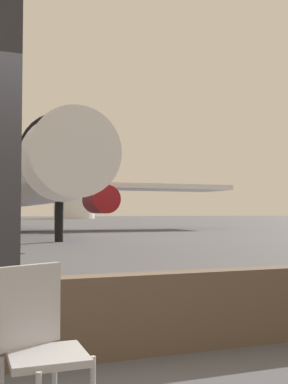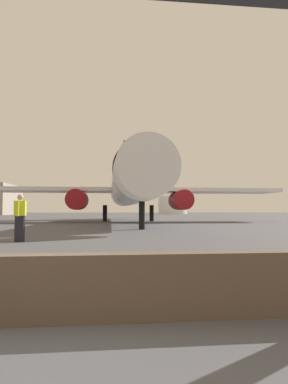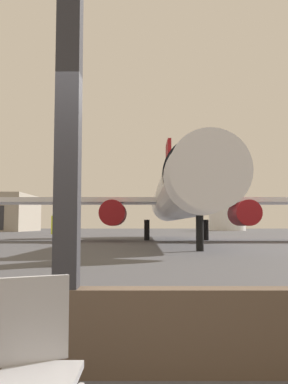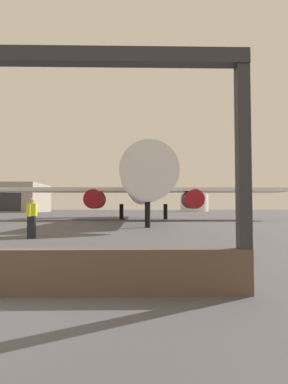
{
  "view_description": "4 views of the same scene",
  "coord_description": "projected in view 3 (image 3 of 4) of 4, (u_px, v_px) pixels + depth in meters",
  "views": [
    {
      "loc": [
        -0.28,
        -3.92,
        1.23
      ],
      "look_at": [
        6.02,
        13.12,
        2.02
      ],
      "focal_mm": 44.24,
      "sensor_mm": 36.0,
      "label": 1
    },
    {
      "loc": [
        1.36,
        -3.51,
        1.16
      ],
      "look_at": [
        3.62,
        18.12,
        2.36
      ],
      "focal_mm": 30.63,
      "sensor_mm": 36.0,
      "label": 2
    },
    {
      "loc": [
        0.64,
        -3.45,
        1.22
      ],
      "look_at": [
        0.58,
        14.92,
        2.7
      ],
      "focal_mm": 38.54,
      "sensor_mm": 36.0,
      "label": 3
    },
    {
      "loc": [
        2.62,
        -4.98,
        1.34
      ],
      "look_at": [
        3.06,
        16.78,
        2.36
      ],
      "focal_mm": 30.14,
      "sensor_mm": 36.0,
      "label": 4
    }
  ],
  "objects": [
    {
      "name": "ground_plane",
      "position": [
        139.0,
        237.0,
        43.21
      ],
      "size": [
        220.0,
        220.0,
        0.0
      ],
      "primitive_type": "plane",
      "color": "#4C4C51"
    },
    {
      "name": "ground_crew_worker",
      "position": [
        60.0,
        236.0,
        12.33
      ],
      "size": [
        0.4,
        0.57,
        1.74
      ],
      "color": "black",
      "rests_on": "ground"
    },
    {
      "name": "window_frame",
      "position": [
        69.0,
        214.0,
        3.45
      ],
      "size": [
        8.74,
        0.24,
        3.83
      ],
      "color": "brown",
      "rests_on": "ground"
    },
    {
      "name": "fuel_storage_tank",
      "position": [
        229.0,
        219.0,
        93.18
      ],
      "size": [
        8.16,
        8.16,
        5.1
      ],
      "primitive_type": "cylinder",
      "color": "white",
      "rests_on": "ground"
    },
    {
      "name": "cafe_chair_window_right",
      "position": [
        36.0,
        354.0,
        2.1
      ],
      "size": [
        0.51,
        0.51,
        0.94
      ],
      "color": "#B2B2B7",
      "rests_on": "ground"
    },
    {
      "name": "airplane",
      "position": [
        180.0,
        196.0,
        31.01
      ],
      "size": [
        30.09,
        30.12,
        10.18
      ],
      "color": "silver",
      "rests_on": "ground"
    }
  ]
}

